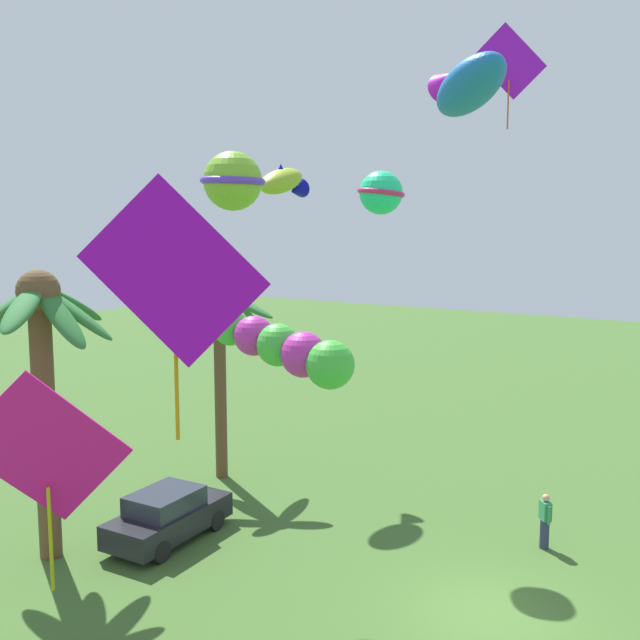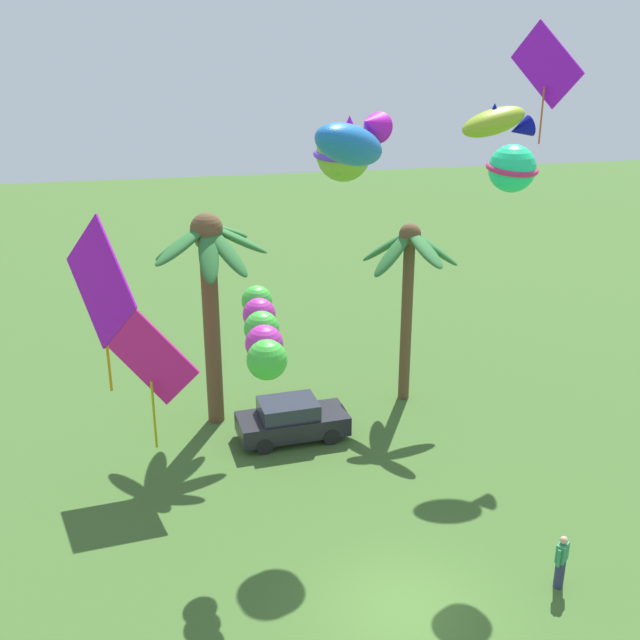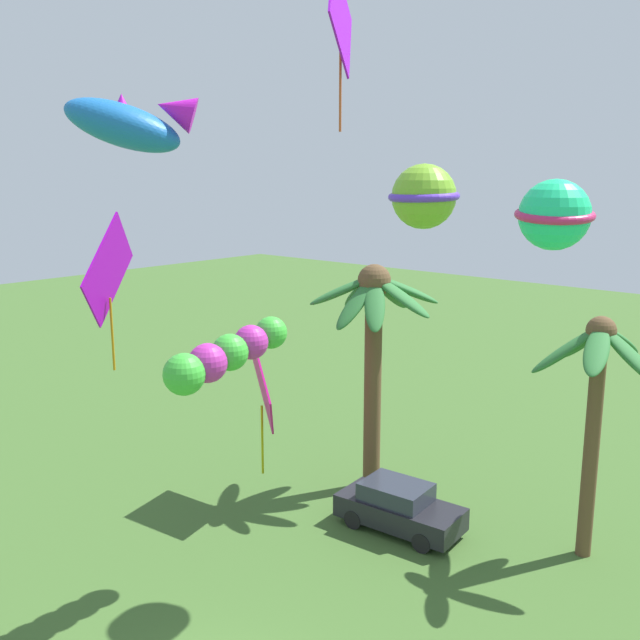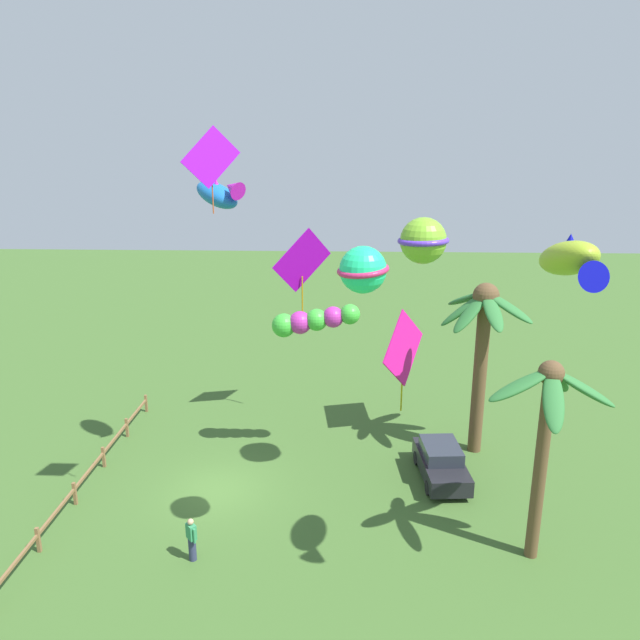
{
  "view_description": "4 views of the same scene",
  "coord_description": "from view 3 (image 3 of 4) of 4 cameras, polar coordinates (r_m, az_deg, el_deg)",
  "views": [
    {
      "loc": [
        -15.17,
        -5.51,
        8.97
      ],
      "look_at": [
        -0.08,
        4.76,
        6.66
      ],
      "focal_mm": 39.76,
      "sensor_mm": 36.0,
      "label": 1
    },
    {
      "loc": [
        -5.36,
        -15.45,
        14.22
      ],
      "look_at": [
        -1.12,
        5.4,
        6.0
      ],
      "focal_mm": 44.28,
      "sensor_mm": 36.0,
      "label": 2
    },
    {
      "loc": [
        10.13,
        -7.67,
        10.94
      ],
      "look_at": [
        -0.18,
        4.13,
        7.67
      ],
      "focal_mm": 39.63,
      "sensor_mm": 36.0,
      "label": 3
    },
    {
      "loc": [
        21.24,
        5.06,
        13.44
      ],
      "look_at": [
        0.33,
        4.17,
        7.43
      ],
      "focal_mm": 33.28,
      "sensor_mm": 36.0,
      "label": 4
    }
  ],
  "objects": [
    {
      "name": "parked_car_0",
      "position": [
        22.84,
        6.38,
        -14.78
      ],
      "size": [
        4.03,
        2.02,
        1.51
      ],
      "color": "black",
      "rests_on": "ground"
    },
    {
      "name": "kite_ball_7",
      "position": [
        18.48,
        8.38,
        9.83
      ],
      "size": [
        2.12,
        2.12,
        1.66
      ],
      "color": "#77B82B"
    },
    {
      "name": "kite_fish_3",
      "position": [
        14.1,
        -15.04,
        15.14
      ],
      "size": [
        2.35,
        2.51,
        1.42
      ],
      "color": "blue"
    },
    {
      "name": "kite_ball_1",
      "position": [
        14.41,
        18.41,
        8.06
      ],
      "size": [
        2.08,
        2.08,
        1.37
      ],
      "color": "#1FE48A"
    },
    {
      "name": "kite_tube_6",
      "position": [
        17.95,
        -7.74,
        -2.82
      ],
      "size": [
        1.07,
        3.78,
        1.51
      ],
      "color": "green"
    },
    {
      "name": "kite_diamond_0",
      "position": [
        20.3,
        -16.71,
        3.72
      ],
      "size": [
        1.74,
        2.74,
        4.44
      ],
      "color": "#9509B3"
    },
    {
      "name": "palm_tree_1",
      "position": [
        24.04,
        4.41,
        -0.48
      ],
      "size": [
        4.23,
        4.03,
        7.96
      ],
      "color": "brown",
      "rests_on": "ground"
    },
    {
      "name": "kite_diamond_5",
      "position": [
        23.52,
        -4.76,
        -5.0
      ],
      "size": [
        3.06,
        2.2,
        5.13
      ],
      "color": "#D41486"
    },
    {
      "name": "kite_diamond_2",
      "position": [
        11.48,
        1.68,
        23.15
      ],
      "size": [
        0.95,
        1.65,
        2.6
      ],
      "color": "#9A11DA"
    },
    {
      "name": "palm_tree_0",
      "position": [
        21.1,
        21.42,
        -4.47
      ],
      "size": [
        3.69,
        4.21,
        7.12
      ],
      "color": "brown",
      "rests_on": "ground"
    }
  ]
}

